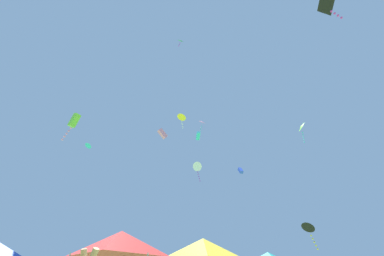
# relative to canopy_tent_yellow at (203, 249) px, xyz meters

# --- Properties ---
(canopy_tent_yellow) EXTENTS (3.36, 3.36, 3.59)m
(canopy_tent_yellow) POSITION_rel_canopy_tent_yellow_xyz_m (0.00, 0.00, 0.00)
(canopy_tent_yellow) COLOR #9E9EA3
(canopy_tent_yellow) RESTS_ON ground
(canopy_tent_red) EXTENTS (3.36, 3.36, 3.60)m
(canopy_tent_red) POSITION_rel_canopy_tent_yellow_xyz_m (-3.97, -1.87, 0.00)
(canopy_tent_red) COLOR #9E9EA3
(canopy_tent_red) RESTS_ON ground
(kite_green_delta) EXTENTS (0.89, 0.77, 1.56)m
(kite_green_delta) POSITION_rel_canopy_tent_yellow_xyz_m (-1.87, 3.51, 22.84)
(kite_green_delta) COLOR green
(kite_black_delta) EXTENTS (1.57, 1.63, 2.53)m
(kite_black_delta) POSITION_rel_canopy_tent_yellow_xyz_m (11.29, 10.46, 3.22)
(kite_black_delta) COLOR black
(kite_cyan_delta) EXTENTS (1.48, 1.46, 0.64)m
(kite_cyan_delta) POSITION_rel_canopy_tent_yellow_xyz_m (-16.34, 18.74, 16.85)
(kite_cyan_delta) COLOR #2DB7CC
(kite_pink_delta) EXTENTS (1.59, 1.53, 2.46)m
(kite_pink_delta) POSITION_rel_canopy_tent_yellow_xyz_m (1.50, 16.12, 19.95)
(kite_pink_delta) COLOR pink
(kite_lime_box) EXTENTS (0.89, 0.80, 2.57)m
(kite_lime_box) POSITION_rel_canopy_tent_yellow_xyz_m (-9.68, 1.03, 8.93)
(kite_lime_box) COLOR #75D138
(kite_cyan_box) EXTENTS (0.51, 1.09, 0.79)m
(kite_cyan_box) POSITION_rel_canopy_tent_yellow_xyz_m (0.44, 9.62, 13.26)
(kite_cyan_box) COLOR #2DB7CC
(kite_yellow_delta) EXTENTS (1.72, 1.74, 2.47)m
(kite_yellow_delta) POSITION_rel_canopy_tent_yellow_xyz_m (-1.62, 12.47, 18.07)
(kite_yellow_delta) COLOR yellow
(kite_black_diamond) EXTENTS (1.86, 1.86, 3.06)m
(kite_black_diamond) POSITION_rel_canopy_tent_yellow_xyz_m (11.67, -2.84, 19.67)
(kite_black_diamond) COLOR black
(kite_lime_delta) EXTENTS (0.73, 1.11, 2.34)m
(kite_lime_delta) POSITION_rel_canopy_tent_yellow_xyz_m (11.60, 6.86, 12.83)
(kite_lime_delta) COLOR #75D138
(kite_pink_box) EXTENTS (1.53, 1.15, 1.41)m
(kite_pink_box) POSITION_rel_canopy_tent_yellow_xyz_m (-4.33, 14.22, 16.42)
(kite_pink_box) COLOR pink
(kite_blue_box) EXTENTS (0.40, 0.69, 0.72)m
(kite_blue_box) POSITION_rel_canopy_tent_yellow_xyz_m (4.02, 5.80, 7.15)
(kite_blue_box) COLOR blue
(kite_white_delta) EXTENTS (1.57, 1.15, 3.01)m
(kite_white_delta) POSITION_rel_canopy_tent_yellow_xyz_m (0.81, 18.78, 13.44)
(kite_white_delta) COLOR white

